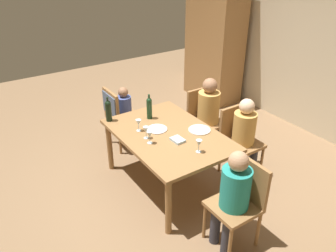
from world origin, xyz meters
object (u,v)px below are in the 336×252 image
dinner_plate_guest_left (199,130)px  dinner_plate_host (157,129)px  person_child_small (126,111)px  wine_bottle_tall_green (149,108)px  chair_right_end (240,198)px  chair_far_left (204,116)px  wine_bottle_dark_red (108,110)px  chair_far_right (238,136)px  person_man_guest (233,194)px  person_woman_host (210,111)px  chair_left_end (117,111)px  armoire_cabinet (214,42)px  wine_glass_near_left (199,144)px  person_man_bearded (245,133)px  wine_glass_near_right (138,123)px  wine_glass_far (146,130)px  wine_glass_centre (150,135)px  dining_table (168,139)px

dinner_plate_guest_left → dinner_plate_host: bearing=-125.6°
person_child_small → wine_bottle_tall_green: bearing=-0.3°
dinner_plate_host → dinner_plate_guest_left: 0.51m
chair_right_end → dinner_plate_guest_left: chair_right_end is taller
chair_far_left → person_child_small: (-0.72, -0.89, 0.03)m
wine_bottle_dark_red → person_child_small: bearing=135.2°
chair_far_right → person_man_guest: 1.30m
person_woman_host → chair_right_end: bearing=60.8°
chair_right_end → chair_left_end: (-2.31, -0.21, 0.06)m
armoire_cabinet → wine_bottle_dark_red: size_ratio=6.78×
chair_right_end → wine_glass_near_left: size_ratio=6.17×
armoire_cabinet → dinner_plate_host: size_ratio=8.81×
chair_left_end → person_child_small: (0.00, 0.15, -0.03)m
armoire_cabinet → person_man_bearded: 2.68m
person_man_bearded → person_child_small: bearing=-59.9°
chair_far_right → wine_bottle_dark_red: bearing=-35.0°
wine_bottle_tall_green → dinner_plate_host: bearing=-14.4°
armoire_cabinet → person_woman_host: 2.12m
person_woman_host → chair_far_right: bearing=90.0°
chair_left_end → wine_glass_near_right: (0.91, -0.13, 0.25)m
chair_far_right → person_woman_host: person_woman_host is taller
chair_right_end → chair_left_end: same height
wine_glass_near_left → wine_glass_far: (-0.57, -0.32, 0.00)m
chair_far_left → person_man_bearded: bearing=90.0°
wine_glass_centre → dinner_plate_host: 0.34m
person_man_bearded → wine_glass_far: person_man_bearded is taller
chair_right_end → wine_glass_far: size_ratio=6.17×
dining_table → wine_glass_centre: (0.07, -0.29, 0.19)m
wine_glass_far → dinner_plate_host: 0.26m
chair_far_right → person_man_guest: (0.89, -0.94, 0.10)m
wine_bottle_dark_red → wine_glass_centre: wine_bottle_dark_red is taller
wine_bottle_dark_red → dining_table: bearing=32.7°
wine_glass_near_right → dinner_plate_guest_left: size_ratio=0.56×
chair_far_left → wine_bottle_tall_green: bearing=-1.6°
person_man_guest → wine_glass_centre: (-1.09, -0.27, 0.21)m
chair_right_end → wine_glass_centre: bearing=19.3°
person_child_small → person_man_guest: bearing=-1.2°
person_man_guest → person_child_small: 2.32m
armoire_cabinet → wine_glass_near_left: 3.29m
chair_right_end → wine_glass_near_right: bearing=13.8°
dining_table → person_child_small: 1.16m
chair_left_end → person_man_bearded: bearing=34.1°
dining_table → chair_far_left: chair_far_left is taller
wine_bottle_tall_green → wine_glass_near_left: (0.98, 0.03, -0.05)m
dining_table → chair_far_left: (-0.44, 0.91, -0.12)m
chair_right_end → wine_glass_centre: size_ratio=6.17×
chair_far_right → dinner_plate_guest_left: size_ratio=3.44×
armoire_cabinet → wine_glass_near_right: size_ratio=14.63×
dining_table → chair_left_end: size_ratio=1.69×
wine_bottle_tall_green → person_child_small: bearing=179.7°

